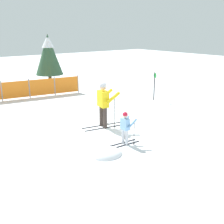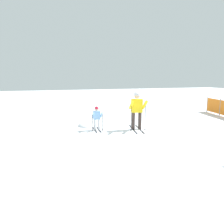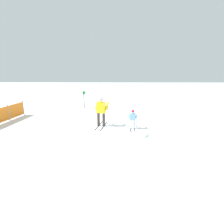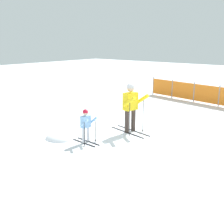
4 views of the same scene
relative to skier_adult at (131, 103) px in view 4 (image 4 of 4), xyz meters
name	(u,v)px [view 4 (image 4 of 4)]	position (x,y,z in m)	size (l,w,h in m)	color
ground_plane	(139,131)	(0.17, 0.28, -1.05)	(60.00, 60.00, 0.00)	white
skier_adult	(131,103)	(0.00, 0.00, 0.00)	(1.70, 0.83, 1.76)	black
skier_child	(86,123)	(-0.44, -1.78, -0.42)	(1.04, 0.53, 1.09)	black
safety_fence	(194,92)	(-0.41, 6.24, -0.52)	(5.64, 0.99, 1.06)	gray
snow_mound	(59,138)	(-1.41, -2.08, -1.05)	(0.97, 0.82, 0.39)	white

